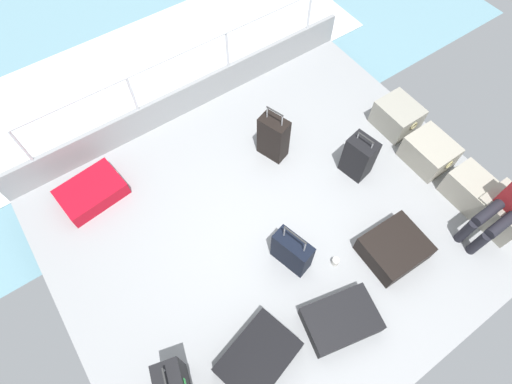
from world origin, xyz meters
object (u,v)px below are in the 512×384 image
(cargo_crate_3, at_px, (504,213))
(suitcase_6, at_px, (394,248))
(cargo_crate_2, at_px, (472,190))
(suitcase_4, at_px, (92,192))
(suitcase_3, at_px, (292,252))
(suitcase_1, at_px, (258,358))
(suitcase_0, at_px, (273,137))
(suitcase_5, at_px, (359,157))
(cargo_crate_1, at_px, (429,152))
(cargo_crate_0, at_px, (397,116))
(passenger_seated, at_px, (511,205))
(suitcase_2, at_px, (341,320))
(paper_cup, at_px, (335,262))

(cargo_crate_3, xyz_separation_m, suitcase_6, (-0.41, -1.33, -0.07))
(cargo_crate_2, relative_size, suitcase_4, 0.77)
(cargo_crate_2, distance_m, suitcase_3, 2.37)
(suitcase_1, bearing_deg, cargo_crate_3, 84.07)
(suitcase_0, xyz_separation_m, suitcase_5, (0.83, 0.71, -0.03))
(cargo_crate_2, height_order, cargo_crate_3, cargo_crate_3)
(cargo_crate_1, relative_size, suitcase_3, 0.86)
(suitcase_6, bearing_deg, cargo_crate_3, 72.74)
(cargo_crate_0, bearing_deg, suitcase_6, -44.99)
(cargo_crate_3, distance_m, passenger_seated, 0.43)
(suitcase_6, bearing_deg, suitcase_5, 159.57)
(cargo_crate_0, relative_size, suitcase_4, 0.70)
(cargo_crate_0, bearing_deg, suitcase_2, -55.65)
(cargo_crate_1, bearing_deg, suitcase_6, -61.50)
(cargo_crate_1, height_order, cargo_crate_3, cargo_crate_3)
(passenger_seated, height_order, suitcase_5, passenger_seated)
(suitcase_5, distance_m, paper_cup, 1.35)
(suitcase_1, xyz_separation_m, suitcase_5, (-1.18, 2.35, 0.17))
(suitcase_1, bearing_deg, paper_cup, 104.94)
(suitcase_6, distance_m, paper_cup, 0.68)
(suitcase_5, height_order, suitcase_6, suitcase_5)
(suitcase_0, distance_m, suitcase_4, 2.36)
(cargo_crate_2, bearing_deg, cargo_crate_1, 179.55)
(suitcase_0, xyz_separation_m, suitcase_1, (2.02, -1.64, -0.20))
(suitcase_2, relative_size, suitcase_5, 1.22)
(cargo_crate_3, height_order, suitcase_4, cargo_crate_3)
(cargo_crate_1, xyz_separation_m, cargo_crate_2, (0.69, -0.01, 0.01))
(suitcase_2, bearing_deg, suitcase_0, 162.09)
(cargo_crate_2, relative_size, suitcase_6, 0.91)
(paper_cup, bearing_deg, suitcase_5, 128.95)
(suitcase_3, height_order, paper_cup, suitcase_3)
(cargo_crate_2, xyz_separation_m, suitcase_5, (-1.11, -0.87, 0.10))
(cargo_crate_3, xyz_separation_m, suitcase_2, (-0.16, -2.34, -0.11))
(cargo_crate_2, height_order, suitcase_2, cargo_crate_2)
(suitcase_0, height_order, paper_cup, suitcase_0)
(suitcase_5, xyz_separation_m, paper_cup, (0.83, -1.03, -0.25))
(suitcase_0, distance_m, suitcase_3, 1.53)
(passenger_seated, xyz_separation_m, suitcase_3, (-1.01, -2.16, -0.34))
(cargo_crate_0, relative_size, suitcase_1, 0.66)
(suitcase_3, height_order, suitcase_6, suitcase_3)
(cargo_crate_1, xyz_separation_m, suitcase_5, (-0.41, -0.87, 0.12))
(cargo_crate_2, height_order, paper_cup, cargo_crate_2)
(suitcase_5, xyz_separation_m, suitcase_6, (1.11, -0.41, -0.16))
(suitcase_2, xyz_separation_m, paper_cup, (-0.53, 0.39, -0.05))
(suitcase_4, relative_size, suitcase_5, 1.18)
(cargo_crate_2, relative_size, cargo_crate_3, 1.08)
(suitcase_5, bearing_deg, paper_cup, -51.05)
(cargo_crate_3, xyz_separation_m, suitcase_4, (-3.09, -3.86, -0.11))
(passenger_seated, height_order, suitcase_3, passenger_seated)
(suitcase_3, distance_m, suitcase_6, 1.18)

